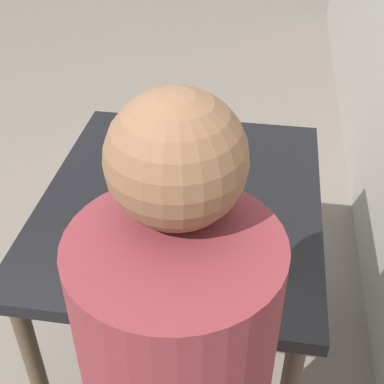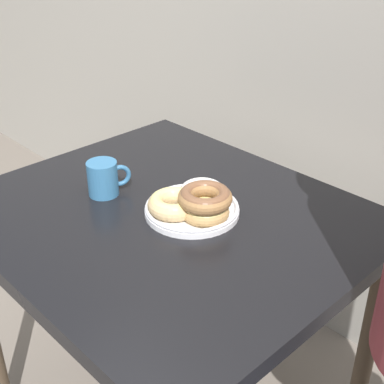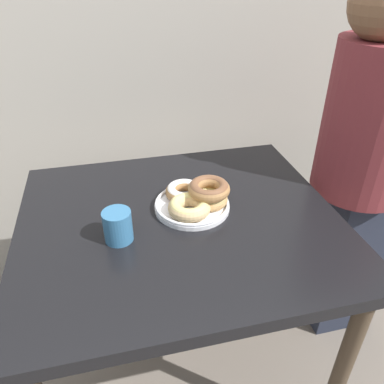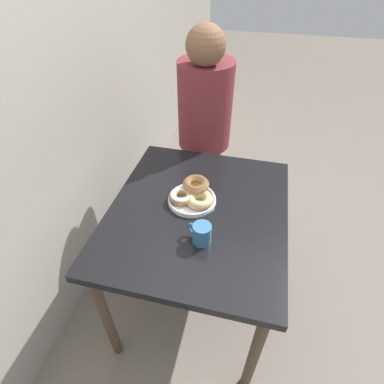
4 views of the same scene
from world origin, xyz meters
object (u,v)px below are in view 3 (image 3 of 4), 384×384
at_px(coffee_mug, 118,225).
at_px(person_figure, 364,173).
at_px(donut_plate, 196,198).
at_px(dining_table, 180,242).

xyz_separation_m(coffee_mug, person_figure, (0.89, 0.17, -0.05)).
relative_size(donut_plate, person_figure, 0.17).
xyz_separation_m(donut_plate, person_figure, (0.65, 0.08, -0.04)).
bearing_deg(coffee_mug, donut_plate, 20.84).
bearing_deg(coffee_mug, person_figure, 10.92).
xyz_separation_m(dining_table, donut_plate, (0.06, 0.04, 0.13)).
xyz_separation_m(dining_table, person_figure, (0.71, 0.12, 0.09)).
bearing_deg(person_figure, donut_plate, -172.98).
bearing_deg(donut_plate, person_figure, 7.02).
relative_size(coffee_mug, person_figure, 0.08).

